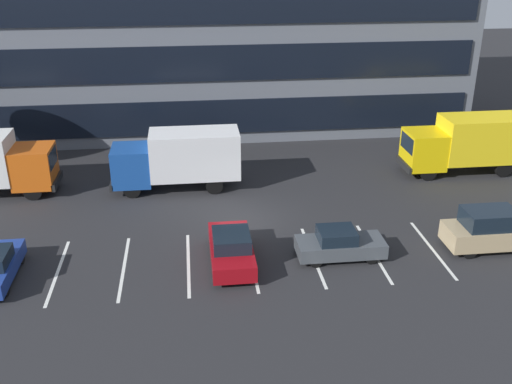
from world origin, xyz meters
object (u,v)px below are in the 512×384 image
(sedan_charcoal, at_px, (339,244))
(sedan_maroon, at_px, (231,248))
(box_truck_yellow_all, at_px, (468,142))
(box_truck_blue, at_px, (179,157))
(suv_tan, at_px, (491,230))

(sedan_charcoal, distance_m, sedan_maroon, 4.83)
(box_truck_yellow_all, height_order, sedan_charcoal, box_truck_yellow_all)
(box_truck_yellow_all, distance_m, sedan_maroon, 17.52)
(box_truck_blue, distance_m, sedan_charcoal, 11.26)
(box_truck_yellow_all, bearing_deg, sedan_charcoal, -137.72)
(box_truck_blue, bearing_deg, sedan_maroon, -75.41)
(box_truck_blue, height_order, box_truck_yellow_all, box_truck_yellow_all)
(box_truck_blue, xyz_separation_m, sedan_charcoal, (7.07, -8.68, -1.21))
(box_truck_yellow_all, bearing_deg, box_truck_blue, -178.36)
(sedan_maroon, bearing_deg, box_truck_yellow_all, 31.45)
(suv_tan, bearing_deg, box_truck_yellow_all, 71.82)
(box_truck_yellow_all, relative_size, suv_tan, 1.73)
(box_truck_blue, height_order, sedan_maroon, box_truck_blue)
(box_truck_blue, distance_m, suv_tan, 16.62)
(box_truck_yellow_all, height_order, suv_tan, box_truck_yellow_all)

